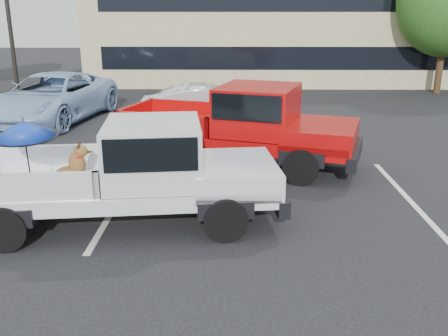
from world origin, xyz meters
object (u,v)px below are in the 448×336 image
Objects in this scene: blue_suv at (52,98)px; red_pickup at (250,123)px; silver_pickup at (140,168)px; silver_sedan at (209,108)px.

red_pickup is at bearing -27.38° from blue_suv.
silver_pickup is at bearing -103.06° from red_pickup.
blue_suv is at bearing 160.10° from red_pickup.
red_pickup is at bearing 52.66° from silver_pickup.
red_pickup reaches higher than silver_sedan.
silver_sedan is at bearing 124.55° from red_pickup.
silver_pickup is at bearing 168.00° from silver_sedan.
silver_pickup reaches higher than silver_sedan.
silver_pickup is 0.91× the size of red_pickup.
red_pickup is 1.47× the size of silver_sedan.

